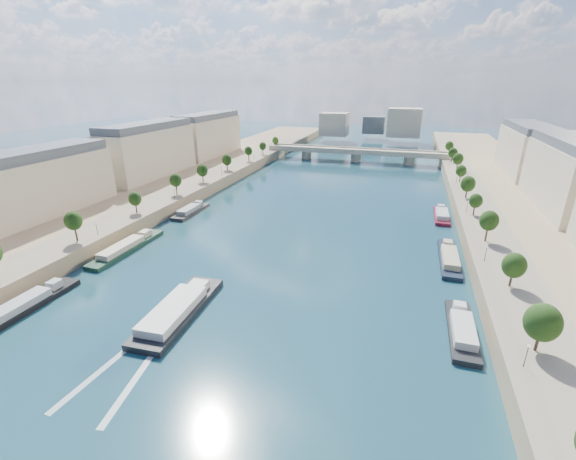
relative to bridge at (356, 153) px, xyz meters
The scene contains 16 objects.
ground 130.02m from the bridge, 90.00° to the right, with size 700.00×700.00×0.00m, color #0E2C3D.
quay_left 148.56m from the bridge, 118.99° to the right, with size 44.00×520.00×5.00m, color #9E8460.
quay_right 148.56m from the bridge, 61.01° to the right, with size 44.00×520.00×5.00m, color #9E8460.
pave_left 141.88m from the bridge, 113.69° to the right, with size 14.00×520.00×0.10m, color gray.
pave_right 141.88m from the bridge, 66.31° to the right, with size 14.00×520.00×0.10m, color gray.
trees_left 139.35m from the bridge, 113.26° to the right, with size 4.80×268.80×8.26m.
trees_right 132.05m from the bridge, 65.36° to the right, with size 4.80×268.80×8.26m.
lamps_left 149.47m from the bridge, 110.57° to the right, with size 0.36×200.36×4.28m.
lamps_right 135.53m from the bridge, 67.21° to the right, with size 0.36×200.36×4.28m.
buildings_left 145.81m from the bridge, 125.78° to the right, with size 16.00×226.00×23.20m.
skyline 90.16m from the bridge, 87.96° to the left, with size 79.00×42.00×22.00m.
bridge is the anchor object (origin of this frame).
tour_barge 182.36m from the bridge, 93.83° to the right, with size 9.45×28.53×3.82m.
wake 198.94m from the bridge, 93.51° to the right, with size 10.75×26.02×0.04m.
moored_barges_left 192.57m from the bridge, 103.67° to the right, with size 5.00×153.98×3.60m.
moored_barges_right 178.00m from the bridge, 75.19° to the right, with size 5.00×170.64×3.60m.
Camera 1 is at (31.71, -12.60, 47.19)m, focal length 24.00 mm.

